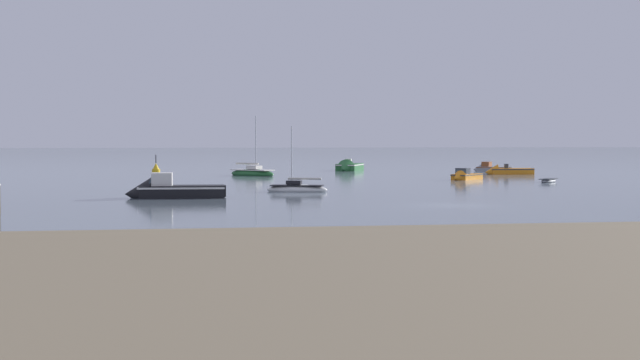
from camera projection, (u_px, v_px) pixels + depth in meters
The scene contains 10 objects.
ground_plane at pixel (453, 206), 55.94m from camera, with size 800.00×800.00×0.00m, color slate.
sailboat_moored_0 at pixel (297, 189), 70.69m from camera, with size 4.68×2.76×5.01m.
motorboat_moored_0 at pixel (464, 177), 91.67m from camera, with size 4.15×4.16×1.66m.
motorboat_moored_1 at pixel (488, 169), 116.07m from camera, with size 4.56×4.01×1.73m.
rowboat_moored_0 at pixel (549, 181), 86.50m from camera, with size 2.65×2.89×0.46m.
motorboat_moored_3 at pixel (505, 172), 106.37m from camera, with size 5.49×2.73×1.80m.
motorboat_moored_4 at pixel (167, 192), 63.25m from camera, with size 6.62×2.61×2.46m.
sailboat_moored_2 at pixel (252, 173), 102.09m from camera, with size 5.21×5.66×6.59m.
motorboat_moored_5 at pixel (348, 168), 118.41m from camera, with size 4.84×7.12×2.32m.
channel_buoy at pixel (156, 170), 107.58m from camera, with size 0.90×0.90×2.30m.
Camera 1 is at (-17.01, -53.72, 3.82)m, focal length 54.43 mm.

